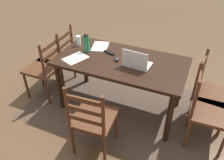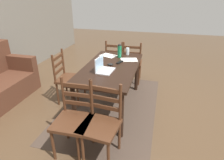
{
  "view_description": "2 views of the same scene",
  "coord_description": "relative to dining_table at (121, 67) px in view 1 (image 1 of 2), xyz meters",
  "views": [
    {
      "loc": [
        -0.9,
        2.32,
        2.21
      ],
      "look_at": [
        0.09,
        0.07,
        0.48
      ],
      "focal_mm": 36.64,
      "sensor_mm": 36.0,
      "label": 1
    },
    {
      "loc": [
        -2.86,
        -0.78,
        1.91
      ],
      "look_at": [
        0.01,
        -0.02,
        0.51
      ],
      "focal_mm": 30.7,
      "sensor_mm": 36.0,
      "label": 2
    }
  ],
  "objects": [
    {
      "name": "dining_table",
      "position": [
        0.0,
        0.0,
        0.0
      ],
      "size": [
        1.64,
        0.86,
        0.77
      ],
      "color": "black",
      "rests_on": "ground"
    },
    {
      "name": "chair_right_near",
      "position": [
        1.11,
        -0.17,
        -0.21
      ],
      "size": [
        0.46,
        0.46,
        0.95
      ],
      "color": "#4C2B19",
      "rests_on": "ground"
    },
    {
      "name": "chair_left_far",
      "position": [
        -1.11,
        0.17,
        -0.21
      ],
      "size": [
        0.45,
        0.45,
        0.95
      ],
      "color": "#4C2B19",
      "rests_on": "ground"
    },
    {
      "name": "tv_remote",
      "position": [
        0.21,
        -0.1,
        0.11
      ],
      "size": [
        0.17,
        0.1,
        0.02
      ],
      "primitive_type": "cube",
      "rotation": [
        0.0,
        0.0,
        1.23
      ],
      "color": "black",
      "rests_on": "dining_table"
    },
    {
      "name": "area_rug",
      "position": [
        0.0,
        0.0,
        -0.67
      ],
      "size": [
        2.51,
        1.59,
        0.01
      ],
      "primitive_type": "cube",
      "color": "#47382D",
      "rests_on": "ground"
    },
    {
      "name": "computer_mouse",
      "position": [
        0.05,
        0.02,
        0.11
      ],
      "size": [
        0.08,
        0.11,
        0.03
      ],
      "primitive_type": "ellipsoid",
      "rotation": [
        0.0,
        0.0,
        0.21
      ],
      "color": "black",
      "rests_on": "dining_table"
    },
    {
      "name": "chair_left_near",
      "position": [
        -1.11,
        -0.18,
        -0.21
      ],
      "size": [
        0.48,
        0.48,
        0.95
      ],
      "color": "#4C2B19",
      "rests_on": "ground"
    },
    {
      "name": "water_bottle",
      "position": [
        0.5,
        -0.03,
        0.23
      ],
      "size": [
        0.07,
        0.07,
        0.26
      ],
      "color": "#197247",
      "rests_on": "dining_table"
    },
    {
      "name": "chair_right_far",
      "position": [
        1.11,
        0.17,
        -0.21
      ],
      "size": [
        0.44,
        0.44,
        0.95
      ],
      "color": "#4C2B19",
      "rests_on": "ground"
    },
    {
      "name": "paper_stack_left",
      "position": [
        0.41,
        -0.23,
        0.1
      ],
      "size": [
        0.28,
        0.34,
        0.0
      ],
      "primitive_type": "cube",
      "rotation": [
        0.0,
        0.0,
        0.27
      ],
      "color": "white",
      "rests_on": "dining_table"
    },
    {
      "name": "paper_stack_right",
      "position": [
        0.55,
        0.19,
        0.1
      ],
      "size": [
        0.3,
        0.35,
        0.0
      ],
      "primitive_type": "cube",
      "rotation": [
        0.0,
        0.0,
        -0.38
      ],
      "color": "white",
      "rests_on": "dining_table"
    },
    {
      "name": "laptop",
      "position": [
        -0.22,
        0.07,
        0.16
      ],
      "size": [
        0.34,
        0.24,
        0.23
      ],
      "color": "silver",
      "rests_on": "dining_table"
    },
    {
      "name": "drinking_glass",
      "position": [
        0.7,
        -0.15,
        0.16
      ],
      "size": [
        0.07,
        0.07,
        0.14
      ],
      "primitive_type": "cylinder",
      "color": "silver",
      "rests_on": "dining_table"
    },
    {
      "name": "chair_far_head",
      "position": [
        -0.0,
        0.8,
        -0.21
      ],
      "size": [
        0.47,
        0.47,
        0.95
      ],
      "color": "#4C2B19",
      "rests_on": "ground"
    },
    {
      "name": "ground_plane",
      "position": [
        0.0,
        0.0,
        -0.67
      ],
      "size": [
        14.0,
        14.0,
        0.0
      ],
      "primitive_type": "plane",
      "color": "brown"
    }
  ]
}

